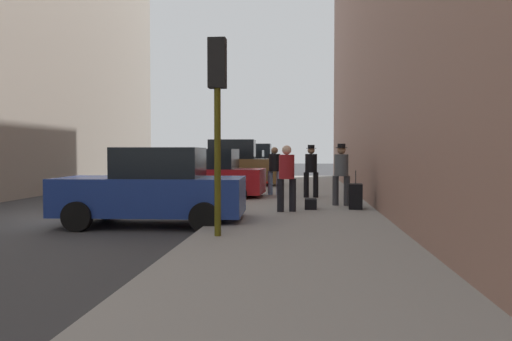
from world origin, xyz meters
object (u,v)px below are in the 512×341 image
object	(u,v)px
parked_blue_sedan	(154,189)
parked_silver_sedan	(244,166)
pedestrian_in_red_jacket	(287,175)
parked_gray_coupe	(260,163)
parked_black_suv	(254,161)
traffic_light	(217,93)
pedestrian_in_jeans	(275,168)
parked_red_hatchback	(204,176)
fire_hydrant	(263,181)
rolling_suitcase	(356,196)
pedestrian_with_beanie	(341,171)
pedestrian_with_fedora	(311,168)
parked_bronze_suv	(229,166)
duffel_bag	(311,204)

from	to	relation	value
parked_blue_sedan	parked_silver_sedan	bearing A→B (deg)	90.00
pedestrian_in_red_jacket	parked_gray_coupe	bearing A→B (deg)	96.48
parked_black_suv	traffic_light	size ratio (longest dim) A/B	1.28
parked_blue_sedan	pedestrian_in_jeans	size ratio (longest dim) A/B	2.50
parked_red_hatchback	pedestrian_in_red_jacket	world-z (taller)	pedestrian_in_red_jacket
fire_hydrant	rolling_suitcase	bearing A→B (deg)	-64.86
parked_blue_sedan	fire_hydrant	world-z (taller)	parked_blue_sedan
parked_red_hatchback	parked_gray_coupe	world-z (taller)	same
parked_blue_sedan	rolling_suitcase	distance (m)	5.47
pedestrian_in_jeans	pedestrian_with_beanie	bearing A→B (deg)	-57.56
parked_silver_sedan	parked_black_suv	world-z (taller)	parked_black_suv
parked_silver_sedan	pedestrian_in_red_jacket	bearing A→B (deg)	-79.40
parked_red_hatchback	parked_silver_sedan	bearing A→B (deg)	90.00
traffic_light	pedestrian_with_fedora	world-z (taller)	traffic_light
parked_silver_sedan	parked_gray_coupe	bearing A→B (deg)	90.00
pedestrian_with_fedora	pedestrian_in_jeans	size ratio (longest dim) A/B	1.04
pedestrian_in_red_jacket	pedestrian_in_jeans	size ratio (longest dim) A/B	1.00
parked_black_suv	parked_gray_coupe	size ratio (longest dim) A/B	1.09
parked_bronze_suv	rolling_suitcase	distance (m)	10.41
parked_blue_sedan	parked_gray_coupe	size ratio (longest dim) A/B	1.01
parked_black_suv	traffic_light	distance (m)	25.43
parked_blue_sedan	pedestrian_with_beanie	size ratio (longest dim) A/B	2.40
pedestrian_with_fedora	rolling_suitcase	distance (m)	3.52
pedestrian_in_red_jacket	rolling_suitcase	size ratio (longest dim) A/B	1.64
parked_blue_sedan	parked_bronze_suv	bearing A→B (deg)	90.00
duffel_bag	parked_blue_sedan	bearing A→B (deg)	-146.91
traffic_light	pedestrian_in_jeans	bearing A→B (deg)	86.46
fire_hydrant	parked_black_suv	bearing A→B (deg)	97.24
parked_bronze_suv	traffic_light	world-z (taller)	traffic_light
duffel_bag	parked_gray_coupe	bearing A→B (deg)	98.02
parked_black_suv	pedestrian_with_fedora	distance (m)	17.77
pedestrian_in_red_jacket	parked_blue_sedan	bearing A→B (deg)	-149.93
parked_gray_coupe	traffic_light	distance (m)	30.28
parked_black_suv	parked_gray_coupe	xyz separation A→B (m)	(0.00, 4.86, -0.18)
parked_bronze_suv	parked_gray_coupe	size ratio (longest dim) A/B	1.10
parked_black_suv	pedestrian_in_red_jacket	size ratio (longest dim) A/B	2.69
fire_hydrant	pedestrian_with_fedora	size ratio (longest dim) A/B	0.40
fire_hydrant	rolling_suitcase	distance (m)	7.12
pedestrian_with_fedora	parked_gray_coupe	bearing A→B (deg)	99.39
parked_black_suv	duffel_bag	size ratio (longest dim) A/B	10.46
parked_red_hatchback	parked_gray_coupe	size ratio (longest dim) A/B	1.01
rolling_suitcase	parked_silver_sedan	bearing A→B (deg)	107.67
parked_gray_coupe	pedestrian_in_red_jacket	world-z (taller)	pedestrian_in_red_jacket
fire_hydrant	pedestrian_in_red_jacket	bearing A→B (deg)	-80.72
parked_blue_sedan	pedestrian_in_red_jacket	distance (m)	3.46
parked_bronze_suv	parked_gray_coupe	bearing A→B (deg)	90.00
pedestrian_with_beanie	pedestrian_in_red_jacket	distance (m)	2.21
parked_gray_coupe	pedestrian_with_beanie	distance (m)	25.12
parked_red_hatchback	parked_black_suv	size ratio (longest dim) A/B	0.93
pedestrian_with_beanie	duffel_bag	xyz separation A→B (m)	(-0.89, -0.98, -0.85)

